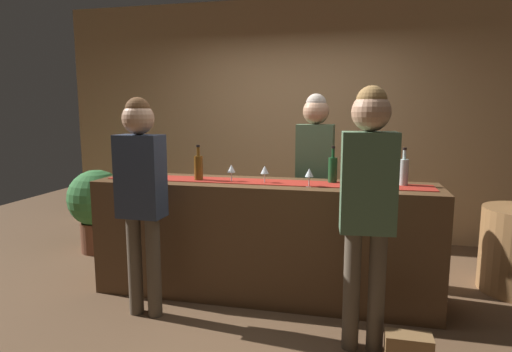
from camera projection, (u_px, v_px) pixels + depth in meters
ground_plane at (263, 294)px, 3.72m from camera, size 10.00×10.00×0.00m
back_wall at (295, 120)px, 5.33m from camera, size 6.00×0.12×2.90m
bar_counter at (263, 239)px, 3.65m from camera, size 2.85×0.60×0.98m
counter_runner_cloth at (263, 182)px, 3.57m from camera, size 2.70×0.28×0.01m
wine_bottle_clear at (404, 172)px, 3.39m from camera, size 0.07×0.07×0.30m
wine_bottle_amber at (199, 167)px, 3.65m from camera, size 0.07×0.07×0.30m
wine_bottle_green at (333, 169)px, 3.52m from camera, size 0.07×0.07×0.30m
wine_glass_near_customer at (265, 170)px, 3.52m from camera, size 0.07×0.07×0.14m
wine_glass_mid_counter at (231, 169)px, 3.58m from camera, size 0.07×0.07×0.14m
wine_glass_far_end at (309, 173)px, 3.35m from camera, size 0.07×0.07×0.14m
bartender at (315, 164)px, 4.03m from camera, size 0.35×0.24×1.73m
customer_sipping at (368, 191)px, 2.71m from camera, size 0.36×0.24×1.73m
customer_browsing at (141, 184)px, 3.21m from camera, size 0.35×0.23×1.67m
potted_plant_tall at (97, 205)px, 4.80m from camera, size 0.63×0.63×0.92m
handbag at (408, 352)px, 2.64m from camera, size 0.28×0.14×0.22m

